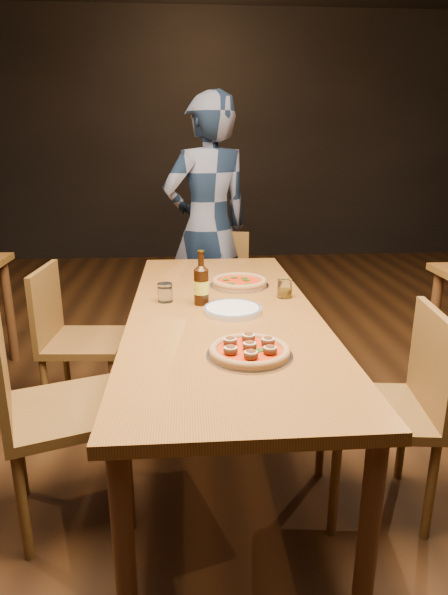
{
  "coord_description": "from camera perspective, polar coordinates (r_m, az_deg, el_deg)",
  "views": [
    {
      "loc": [
        -0.15,
        -2.04,
        1.44
      ],
      "look_at": [
        0.0,
        -0.05,
        0.82
      ],
      "focal_mm": 30.0,
      "sensor_mm": 36.0,
      "label": 1
    }
  ],
  "objects": [
    {
      "name": "ground",
      "position": [
        2.5,
        -0.09,
        -17.9
      ],
      "size": [
        9.0,
        9.0,
        0.0
      ],
      "primitive_type": "plane",
      "color": "black"
    },
    {
      "name": "room_shell",
      "position": [
        2.09,
        -0.12,
        28.73
      ],
      "size": [
        9.0,
        9.0,
        9.0
      ],
      "color": "black",
      "rests_on": "ground"
    },
    {
      "name": "table_main",
      "position": [
        2.18,
        -0.1,
        -3.17
      ],
      "size": [
        0.8,
        2.0,
        0.75
      ],
      "color": "brown",
      "rests_on": "ground"
    },
    {
      "name": "chair_main_nw",
      "position": [
        2.04,
        -17.75,
        -12.05
      ],
      "size": [
        0.55,
        0.55,
        0.93
      ],
      "primitive_type": null,
      "rotation": [
        0.0,
        0.0,
        1.9
      ],
      "color": "brown",
      "rests_on": "ground"
    },
    {
      "name": "chair_main_sw",
      "position": [
        2.76,
        -15.63,
        -4.77
      ],
      "size": [
        0.44,
        0.44,
        0.87
      ],
      "primitive_type": null,
      "rotation": [
        0.0,
        0.0,
        1.5
      ],
      "color": "brown",
      "rests_on": "ground"
    },
    {
      "name": "chair_main_e",
      "position": [
        2.09,
        17.06,
        -12.13
      ],
      "size": [
        0.46,
        0.46,
        0.89
      ],
      "primitive_type": null,
      "rotation": [
        0.0,
        0.0,
        -1.69
      ],
      "color": "brown",
      "rests_on": "ground"
    },
    {
      "name": "chair_end",
      "position": [
        3.41,
        -0.98,
        0.28
      ],
      "size": [
        0.49,
        0.49,
        0.89
      ],
      "primitive_type": null,
      "rotation": [
        0.0,
        0.0,
        -0.21
      ],
      "color": "brown",
      "rests_on": "ground"
    },
    {
      "name": "pizza_meatball",
      "position": [
        1.69,
        2.95,
        -6.07
      ],
      "size": [
        0.29,
        0.29,
        0.05
      ],
      "rotation": [
        0.0,
        0.0,
        0.19
      ],
      "color": "#B7B7BF",
      "rests_on": "table_main"
    },
    {
      "name": "pizza_margherita",
      "position": [
        2.52,
        1.78,
        1.78
      ],
      "size": [
        0.3,
        0.3,
        0.04
      ],
      "rotation": [
        0.0,
        0.0,
        -0.13
      ],
      "color": "#B7B7BF",
      "rests_on": "table_main"
    },
    {
      "name": "plate_stack",
      "position": [
        2.12,
        0.98,
        -1.42
      ],
      "size": [
        0.25,
        0.25,
        0.02
      ],
      "primitive_type": "cylinder",
      "color": "white",
      "rests_on": "table_main"
    },
    {
      "name": "beer_bottle",
      "position": [
        2.21,
        -2.62,
        1.35
      ],
      "size": [
        0.07,
        0.07,
        0.24
      ],
      "rotation": [
        0.0,
        0.0,
        -0.11
      ],
      "color": "black",
      "rests_on": "table_main"
    },
    {
      "name": "water_glass",
      "position": [
        2.27,
        -6.77,
        0.57
      ],
      "size": [
        0.07,
        0.07,
        0.09
      ],
      "primitive_type": "cylinder",
      "color": "white",
      "rests_on": "table_main"
    },
    {
      "name": "amber_glass",
      "position": [
        2.34,
        6.97,
        1.02
      ],
      "size": [
        0.07,
        0.07,
        0.09
      ],
      "primitive_type": "cylinder",
      "color": "#8D620F",
      "rests_on": "table_main"
    },
    {
      "name": "diner",
      "position": [
        3.44,
        -1.84,
        7.9
      ],
      "size": [
        0.76,
        0.65,
        1.77
      ],
      "primitive_type": "imported",
      "rotation": [
        0.0,
        0.0,
        3.57
      ],
      "color": "black",
      "rests_on": "ground"
    }
  ]
}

